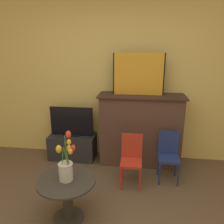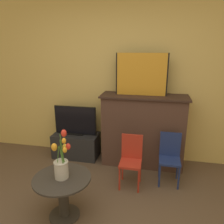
{
  "view_description": "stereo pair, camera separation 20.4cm",
  "coord_description": "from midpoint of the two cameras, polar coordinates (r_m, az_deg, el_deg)",
  "views": [
    {
      "loc": [
        0.37,
        -1.34,
        1.79
      ],
      "look_at": [
        0.02,
        1.32,
        0.99
      ],
      "focal_mm": 35.0,
      "sensor_mm": 36.0,
      "label": 1
    },
    {
      "loc": [
        0.57,
        -1.3,
        1.79
      ],
      "look_at": [
        0.02,
        1.32,
        0.99
      ],
      "focal_mm": 35.0,
      "sensor_mm": 36.0,
      "label": 2
    }
  ],
  "objects": [
    {
      "name": "chair_blue",
      "position": [
        3.13,
        12.74,
        -10.47
      ],
      "size": [
        0.28,
        0.28,
        0.69
      ],
      "color": "navy",
      "rests_on": "ground"
    },
    {
      "name": "tv_stand",
      "position": [
        3.77,
        -11.75,
        -8.78
      ],
      "size": [
        0.75,
        0.39,
        0.4
      ],
      "color": "#232326",
      "rests_on": "ground"
    },
    {
      "name": "vase_tulips",
      "position": [
        2.33,
        -14.47,
        -13.47
      ],
      "size": [
        0.19,
        0.18,
        0.52
      ],
      "color": "beige",
      "rests_on": "side_table"
    },
    {
      "name": "tv_monitor",
      "position": [
        3.61,
        -12.11,
        -2.55
      ],
      "size": [
        0.7,
        0.12,
        0.47
      ],
      "color": "black",
      "rests_on": "tv_stand"
    },
    {
      "name": "wall_back",
      "position": [
        3.51,
        -0.25,
        9.34
      ],
      "size": [
        8.0,
        0.06,
        2.7
      ],
      "color": "#E0BC66",
      "rests_on": "ground"
    },
    {
      "name": "side_table",
      "position": [
        2.51,
        -14.04,
        -19.97
      ],
      "size": [
        0.61,
        0.61,
        0.48
      ],
      "color": "#332D28",
      "rests_on": "ground"
    },
    {
      "name": "painting",
      "position": [
        3.24,
        5.13,
        9.8
      ],
      "size": [
        0.75,
        0.03,
        0.61
      ],
      "color": "black",
      "rests_on": "fireplace_mantel"
    },
    {
      "name": "chair_red",
      "position": [
        2.96,
        3.09,
        -11.68
      ],
      "size": [
        0.28,
        0.28,
        0.69
      ],
      "color": "#B22D1E",
      "rests_on": "ground"
    },
    {
      "name": "fireplace_mantel",
      "position": [
        3.43,
        5.71,
        -4.4
      ],
      "size": [
        1.29,
        0.47,
        1.11
      ],
      "color": "#4C3328",
      "rests_on": "ground"
    }
  ]
}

